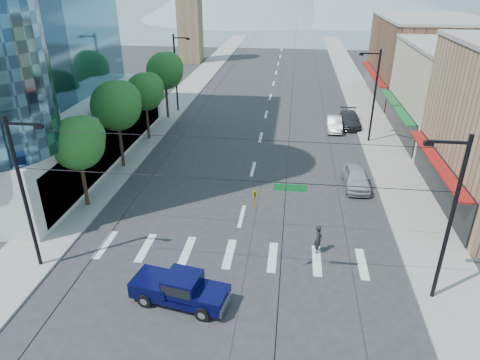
{
  "coord_description": "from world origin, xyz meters",
  "views": [
    {
      "loc": [
        3.1,
        -19.43,
        15.21
      ],
      "look_at": [
        -0.07,
        5.57,
        3.0
      ],
      "focal_mm": 32.0,
      "sensor_mm": 36.0,
      "label": 1
    }
  ],
  "objects_px": {
    "parked_car_mid": "(334,124)",
    "parked_car_far": "(350,119)",
    "pickup_truck": "(179,288)",
    "pedestrian": "(318,239)",
    "parked_car_near": "(356,177)"
  },
  "relations": [
    {
      "from": "parked_car_mid",
      "to": "parked_car_near",
      "type": "bearing_deg",
      "value": -86.69
    },
    {
      "from": "pickup_truck",
      "to": "parked_car_mid",
      "type": "distance_m",
      "value": 29.79
    },
    {
      "from": "pedestrian",
      "to": "parked_car_far",
      "type": "relative_size",
      "value": 0.36
    },
    {
      "from": "pedestrian",
      "to": "parked_car_far",
      "type": "height_order",
      "value": "pedestrian"
    },
    {
      "from": "parked_car_mid",
      "to": "parked_car_far",
      "type": "relative_size",
      "value": 0.83
    },
    {
      "from": "parked_car_mid",
      "to": "parked_car_far",
      "type": "bearing_deg",
      "value": 41.45
    },
    {
      "from": "pickup_truck",
      "to": "parked_car_far",
      "type": "relative_size",
      "value": 1.02
    },
    {
      "from": "pickup_truck",
      "to": "parked_car_near",
      "type": "distance_m",
      "value": 17.96
    },
    {
      "from": "parked_car_mid",
      "to": "pedestrian",
      "type": "bearing_deg",
      "value": -96.17
    },
    {
      "from": "parked_car_near",
      "to": "parked_car_far",
      "type": "xyz_separation_m",
      "value": [
        1.06,
        15.13,
        -0.04
      ]
    },
    {
      "from": "parked_car_near",
      "to": "parked_car_mid",
      "type": "bearing_deg",
      "value": 92.09
    },
    {
      "from": "parked_car_far",
      "to": "pedestrian",
      "type": "bearing_deg",
      "value": -100.3
    },
    {
      "from": "pedestrian",
      "to": "parked_car_mid",
      "type": "bearing_deg",
      "value": -2.37
    },
    {
      "from": "pickup_truck",
      "to": "pedestrian",
      "type": "bearing_deg",
      "value": 47.42
    },
    {
      "from": "parked_car_near",
      "to": "parked_car_far",
      "type": "height_order",
      "value": "parked_car_near"
    }
  ]
}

